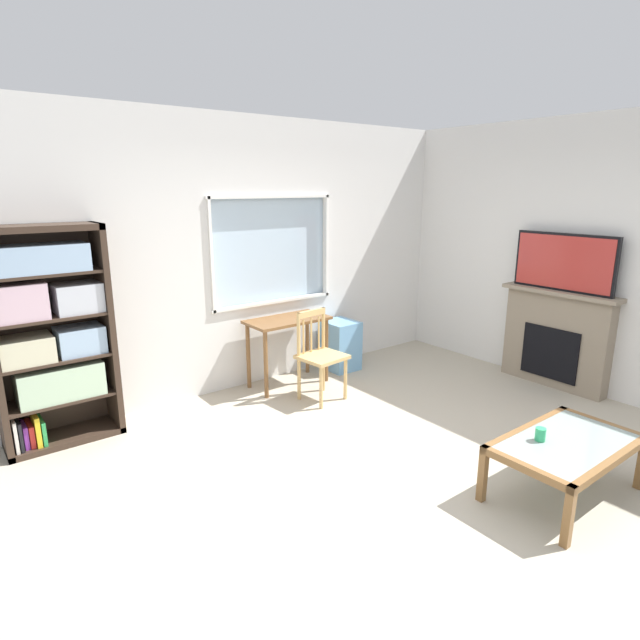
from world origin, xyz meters
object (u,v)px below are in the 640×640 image
at_px(desk_under_window, 288,331).
at_px(wooden_chair, 320,355).
at_px(sippy_cup, 540,434).
at_px(bookshelf, 50,332).
at_px(tv, 564,262).
at_px(fireplace, 556,338).
at_px(coffee_table, 566,448).
at_px(plastic_drawer_unit, 340,345).

xyz_separation_m(desk_under_window, wooden_chair, (0.04, -0.51, -0.14)).
bearing_deg(sippy_cup, wooden_chair, 94.16).
height_order(bookshelf, desk_under_window, bookshelf).
bearing_deg(tv, desk_under_window, 141.99).
relative_size(fireplace, tv, 1.15).
bearing_deg(bookshelf, desk_under_window, -2.72).
bearing_deg(fireplace, coffee_table, -149.27).
xyz_separation_m(desk_under_window, fireplace, (2.26, -1.75, -0.08)).
height_order(bookshelf, fireplace, bookshelf).
height_order(wooden_chair, plastic_drawer_unit, wooden_chair).
xyz_separation_m(tv, coffee_table, (-1.90, -1.14, -0.99)).
distance_m(fireplace, coffee_table, 2.24).
distance_m(tv, sippy_cup, 2.45).
relative_size(coffee_table, sippy_cup, 11.89).
xyz_separation_m(desk_under_window, coffee_table, (0.34, -2.89, -0.25)).
distance_m(desk_under_window, coffee_table, 2.92).
relative_size(bookshelf, tv, 1.72).
relative_size(plastic_drawer_unit, coffee_table, 0.54).
xyz_separation_m(wooden_chair, tv, (2.21, -1.24, 0.88)).
bearing_deg(tv, fireplace, 0.00).
height_order(bookshelf, coffee_table, bookshelf).
relative_size(bookshelf, desk_under_window, 2.07).
bearing_deg(bookshelf, fireplace, -22.47).
relative_size(tv, coffee_table, 0.98).
bearing_deg(bookshelf, coffee_table, -49.33).
height_order(bookshelf, plastic_drawer_unit, bookshelf).
bearing_deg(fireplace, tv, -180.00).
bearing_deg(coffee_table, plastic_drawer_unit, 81.74).
bearing_deg(sippy_cup, desk_under_window, 94.14).
height_order(wooden_chair, coffee_table, wooden_chair).
height_order(tv, coffee_table, tv).
xyz_separation_m(bookshelf, fireplace, (4.50, -1.86, -0.42)).
bearing_deg(plastic_drawer_unit, tv, -50.75).
xyz_separation_m(wooden_chair, coffee_table, (0.31, -2.38, -0.11)).
bearing_deg(wooden_chair, desk_under_window, 94.03).
relative_size(desk_under_window, tv, 0.83).
distance_m(plastic_drawer_unit, fireplace, 2.35).
bearing_deg(wooden_chair, plastic_drawer_unit, 37.57).
bearing_deg(fireplace, plastic_drawer_unit, 129.60).
relative_size(plastic_drawer_unit, fireplace, 0.47).
relative_size(fireplace, sippy_cup, 13.46).
distance_m(desk_under_window, fireplace, 2.86).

